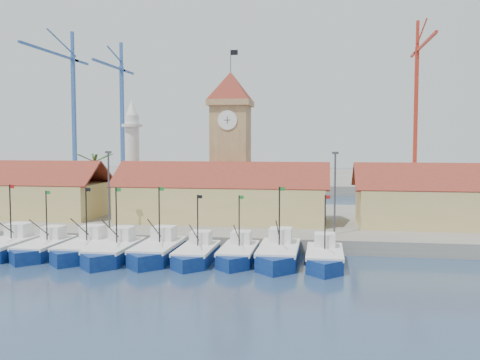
% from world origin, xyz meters
% --- Properties ---
extents(ground, '(400.00, 400.00, 0.00)m').
position_xyz_m(ground, '(0.00, 0.00, 0.00)').
color(ground, navy).
rests_on(ground, ground).
extents(quay, '(140.00, 32.00, 1.50)m').
position_xyz_m(quay, '(0.00, 24.00, 0.75)').
color(quay, gray).
rests_on(quay, ground).
extents(terminal, '(240.00, 80.00, 2.00)m').
position_xyz_m(terminal, '(0.00, 110.00, 1.00)').
color(terminal, gray).
rests_on(terminal, ground).
extents(boat_0, '(3.68, 10.08, 7.63)m').
position_xyz_m(boat_0, '(-19.11, 2.43, 0.79)').
color(boat_0, navy).
rests_on(boat_0, ground).
extents(boat_1, '(3.38, 9.25, 7.00)m').
position_xyz_m(boat_1, '(-15.24, 2.73, 0.72)').
color(boat_1, navy).
rests_on(boat_1, ground).
extents(boat_2, '(3.55, 9.72, 7.35)m').
position_xyz_m(boat_2, '(-11.02, 2.93, 0.76)').
color(boat_2, navy).
rests_on(boat_2, ground).
extents(boat_3, '(3.61, 9.89, 7.48)m').
position_xyz_m(boat_3, '(-7.46, 2.04, 0.77)').
color(boat_3, navy).
rests_on(boat_3, ground).
extents(boat_4, '(3.64, 9.98, 7.55)m').
position_xyz_m(boat_4, '(-3.31, 2.85, 0.78)').
color(boat_4, navy).
rests_on(boat_4, ground).
extents(boat_5, '(3.29, 9.02, 6.83)m').
position_xyz_m(boat_5, '(0.70, 2.51, 0.71)').
color(boat_5, navy).
rests_on(boat_5, ground).
extents(boat_6, '(3.26, 8.93, 6.76)m').
position_xyz_m(boat_6, '(4.67, 3.27, 0.70)').
color(boat_6, navy).
rests_on(boat_6, ground).
extents(boat_7, '(3.72, 10.18, 7.70)m').
position_xyz_m(boat_7, '(8.59, 3.21, 0.80)').
color(boat_7, navy).
rests_on(boat_7, ground).
extents(boat_8, '(3.37, 9.23, 6.98)m').
position_xyz_m(boat_8, '(12.95, 2.72, 0.72)').
color(boat_8, navy).
rests_on(boat_8, ground).
extents(hall_center, '(27.04, 10.13, 7.61)m').
position_xyz_m(hall_center, '(0.00, 20.00, 3.99)').
color(hall_center, tan).
rests_on(hall_center, quay).
extents(clock_tower, '(5.80, 5.80, 22.70)m').
position_xyz_m(clock_tower, '(0.00, 26.00, 11.96)').
color(clock_tower, tan).
rests_on(clock_tower, quay).
extents(minaret, '(3.00, 3.00, 16.30)m').
position_xyz_m(minaret, '(-15.00, 28.00, 9.73)').
color(minaret, silver).
rests_on(minaret, quay).
extents(palm_tree, '(5.60, 5.03, 8.39)m').
position_xyz_m(palm_tree, '(-20.00, 26.00, 6.25)').
color(palm_tree, brown).
rests_on(palm_tree, quay).
extents(lamp_posts, '(80.70, 0.25, 9.03)m').
position_xyz_m(lamp_posts, '(0.50, 12.00, 6.48)').
color(lamp_posts, '#3F3F44').
rests_on(lamp_posts, quay).
extents(crane_blue_far, '(1.00, 38.11, 41.86)m').
position_xyz_m(crane_blue_far, '(-60.36, 99.74, 25.66)').
color(crane_blue_far, '#335A9D').
rests_on(crane_blue_far, terminal).
extents(crane_blue_near, '(1.00, 30.31, 39.42)m').
position_xyz_m(crane_blue_near, '(-47.78, 106.86, 23.69)').
color(crane_blue_near, '#335A9D').
rests_on(crane_blue_near, terminal).
extents(crane_red_right, '(1.00, 35.56, 42.24)m').
position_xyz_m(crane_red_right, '(37.32, 103.17, 25.68)').
color(crane_red_right, '#B72B1C').
rests_on(crane_red_right, terminal).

